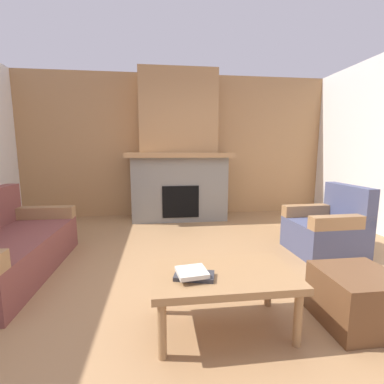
{
  "coord_description": "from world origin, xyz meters",
  "views": [
    {
      "loc": [
        -0.39,
        -2.45,
        1.28
      ],
      "look_at": [
        0.03,
        0.88,
        0.76
      ],
      "focal_mm": 25.52,
      "sensor_mm": 36.0,
      "label": 1
    }
  ],
  "objects": [
    {
      "name": "wall_back_wood_panel",
      "position": [
        0.0,
        3.0,
        1.35
      ],
      "size": [
        6.0,
        0.12,
        2.7
      ],
      "primitive_type": "cube",
      "color": "#A87A4C",
      "rests_on": "ground"
    },
    {
      "name": "ottoman",
      "position": [
        1.05,
        -0.75,
        0.2
      ],
      "size": [
        0.52,
        0.52,
        0.4
      ],
      "primitive_type": "cube",
      "color": "brown",
      "rests_on": "ground"
    },
    {
      "name": "fireplace",
      "position": [
        0.0,
        2.62,
        1.16
      ],
      "size": [
        1.9,
        0.82,
        2.7
      ],
      "color": "gray",
      "rests_on": "ground"
    },
    {
      "name": "coffee_table",
      "position": [
        0.06,
        -0.68,
        0.38
      ],
      "size": [
        1.0,
        0.6,
        0.43
      ],
      "color": "#997047",
      "rests_on": "ground"
    },
    {
      "name": "couch",
      "position": [
        -1.98,
        0.4,
        0.29
      ],
      "size": [
        0.85,
        1.81,
        0.85
      ],
      "color": "brown",
      "rests_on": "ground"
    },
    {
      "name": "book_stack_near_edge",
      "position": [
        -0.17,
        -0.75,
        0.46
      ],
      "size": [
        0.29,
        0.21,
        0.06
      ],
      "color": "#2D2D33",
      "rests_on": "coffee_table"
    },
    {
      "name": "ground",
      "position": [
        0.0,
        0.0,
        0.0
      ],
      "size": [
        9.0,
        9.0,
        0.0
      ],
      "primitive_type": "plane",
      "color": "#9E754C"
    },
    {
      "name": "armchair",
      "position": [
        1.7,
        0.61,
        0.29
      ],
      "size": [
        0.78,
        0.78,
        0.85
      ],
      "color": "#474C6B",
      "rests_on": "ground"
    }
  ]
}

